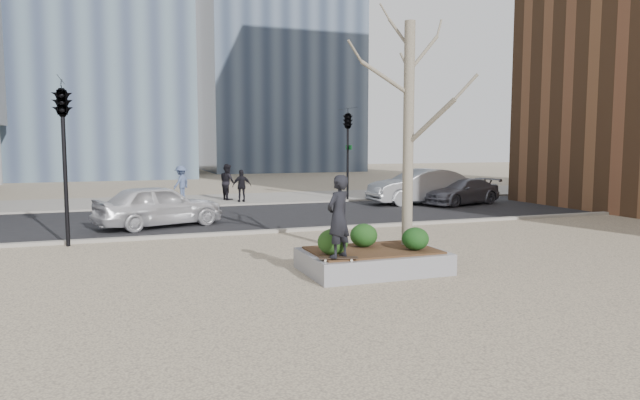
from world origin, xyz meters
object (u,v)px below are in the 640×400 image
object	(u,v)px
planter	(373,261)
skateboard	(338,259)
skateboarder	(338,216)
police_car	(159,205)

from	to	relation	value
planter	skateboard	distance (m)	1.35
skateboarder	police_car	world-z (taller)	skateboarder
planter	police_car	size ratio (longest dim) A/B	0.72
police_car	planter	bearing A→B (deg)	-173.89
planter	police_car	distance (m)	9.28
skateboard	planter	bearing A→B (deg)	51.12
planter	skateboarder	xyz separation A→B (m)	(-1.10, -0.73, 1.12)
skateboard	skateboarder	world-z (taller)	skateboarder
skateboard	skateboarder	distance (m)	0.86
skateboarder	police_car	bearing A→B (deg)	-104.44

